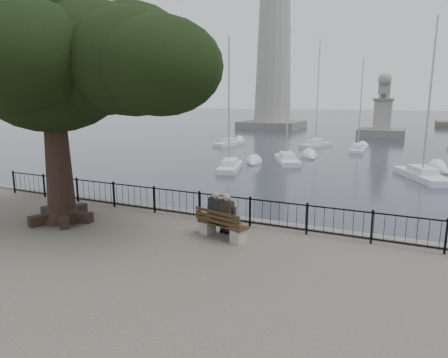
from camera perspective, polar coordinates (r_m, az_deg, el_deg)
The scene contains 14 objects.
harbor at distance 15.05m, azimuth 0.82°, elevation -7.52°, with size 260.00×260.00×1.20m.
railing at distance 14.30m, azimuth -0.00°, elevation -4.09°, with size 22.06×0.06×1.00m.
bench at distance 12.80m, azimuth -0.34°, elevation -7.03°, with size 1.88×0.98×0.95m.
person_left at distance 12.91m, azimuth -0.81°, elevation -5.18°, with size 0.56×0.81×1.51m.
person_right at distance 12.63m, azimuth 0.78°, elevation -5.57°, with size 0.56×0.81×1.51m.
tree at distance 14.78m, azimuth -21.10°, elevation 15.68°, with size 10.56×7.37×8.62m.
lighthouse at distance 76.29m, azimuth 7.14°, elevation 17.56°, with size 10.65×10.65×32.39m.
lion_monument at distance 60.11m, azimuth 21.66°, elevation 7.59°, with size 6.08×6.08×8.94m.
sailboat_a at distance 30.97m, azimuth 0.90°, elevation 1.96°, with size 2.70×5.19×10.04m.
sailboat_b at distance 34.83m, azimuth 9.01°, elevation 2.90°, with size 3.72×5.67×11.33m.
sailboat_c at distance 30.45m, azimuth 26.43°, elevation 0.59°, with size 3.90×5.98×10.77m.
sailboat_e at distance 47.43m, azimuth 0.76°, elevation 5.31°, with size 2.08×5.24×12.39m.
sailboat_f at distance 44.00m, azimuth 18.61°, elevation 4.16°, with size 1.42×4.77×9.57m.
sailboat_h at distance 47.44m, azimuth 13.01°, elevation 5.02°, with size 3.09×5.06×12.06m.
Camera 1 is at (5.87, -9.98, 4.37)m, focal length 32.00 mm.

